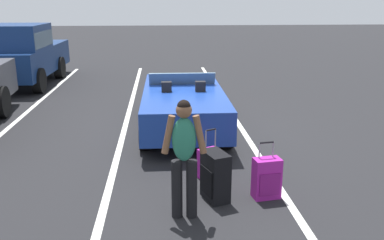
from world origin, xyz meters
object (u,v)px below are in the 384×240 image
at_px(convertible_car, 183,103).
at_px(suitcase_small_carryon, 208,163).
at_px(suitcase_large_black, 215,176).
at_px(parked_pickup_truck_far, 21,53).
at_px(suitcase_medium_bright, 267,178).
at_px(traveler_person, 184,153).

distance_m(convertible_car, suitcase_small_carryon, 2.93).
height_order(suitcase_large_black, suitcase_small_carryon, suitcase_small_carryon).
relative_size(suitcase_small_carryon, parked_pickup_truck_far, 0.17).
height_order(suitcase_medium_bright, traveler_person, traveler_person).
bearing_deg(suitcase_large_black, traveler_person, 25.47).
distance_m(suitcase_large_black, parked_pickup_truck_far, 10.64).
bearing_deg(suitcase_small_carryon, traveler_person, 132.15).
xyz_separation_m(suitcase_small_carryon, traveler_person, (-1.29, 0.48, 0.68)).
bearing_deg(suitcase_large_black, parked_pickup_truck_far, -78.29).
xyz_separation_m(suitcase_large_black, suitcase_medium_bright, (-0.00, -0.78, -0.06)).
bearing_deg(convertible_car, suitcase_small_carryon, -174.07).
xyz_separation_m(suitcase_large_black, suitcase_small_carryon, (0.81, 0.01, -0.11)).
bearing_deg(suitcase_medium_bright, suitcase_small_carryon, -144.67).
distance_m(traveler_person, parked_pickup_truck_far, 10.80).
relative_size(suitcase_large_black, traveler_person, 0.45).
xyz_separation_m(suitcase_large_black, parked_pickup_truck_far, (9.08, 5.50, 0.74)).
bearing_deg(suitcase_small_carryon, parked_pickup_truck_far, 6.05).
bearing_deg(convertible_car, suitcase_large_black, -175.09).
relative_size(suitcase_small_carryon, traveler_person, 0.52).
relative_size(convertible_car, traveler_person, 2.52).
distance_m(suitcase_medium_bright, traveler_person, 1.48).
height_order(suitcase_small_carryon, parked_pickup_truck_far, parked_pickup_truck_far).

